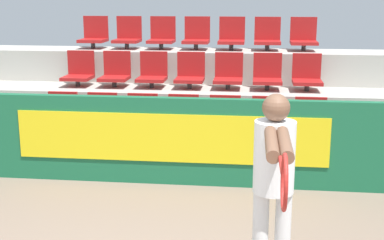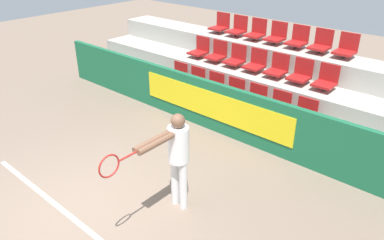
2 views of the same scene
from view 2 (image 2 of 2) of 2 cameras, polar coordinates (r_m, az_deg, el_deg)
name	(u,v)px [view 2 (image 2 of 2)]	position (r m, az deg, el deg)	size (l,w,h in m)	color
ground_plane	(75,211)	(6.45, -17.42, -13.13)	(30.00, 30.00, 0.00)	#7A6656
court_baseline	(68,215)	(6.41, -18.31, -13.55)	(4.61, 0.08, 0.01)	white
barrier_wall	(216,107)	(8.21, 3.66, 1.95)	(10.52, 0.14, 1.13)	#19603D
bleacher_tier_front	(229,113)	(8.73, 5.70, 1.12)	(10.12, 0.87, 0.50)	#ADA89E
bleacher_tier_middle	(251,92)	(9.29, 8.94, 4.25)	(10.12, 0.87, 1.00)	#ADA89E
bleacher_tier_back	(270,73)	(9.91, 11.82, 6.99)	(10.12, 0.87, 1.49)	#ADA89E
stadium_chair_0	(178,75)	(9.66, -2.19, 6.80)	(0.43, 0.45, 0.53)	#333333
stadium_chair_1	(195,81)	(9.29, 0.44, 6.00)	(0.43, 0.45, 0.53)	#333333
stadium_chair_2	(213,87)	(8.95, 3.27, 5.12)	(0.43, 0.45, 0.53)	#333333
stadium_chair_3	(233,93)	(8.63, 6.32, 4.15)	(0.43, 0.45, 0.53)	#333333
stadium_chair_4	(255,99)	(8.34, 9.57, 3.11)	(0.43, 0.45, 0.53)	#333333
stadium_chair_5	(278,107)	(8.08, 13.04, 1.98)	(0.43, 0.45, 0.53)	#333333
stadium_chair_6	(304,115)	(7.86, 16.71, 0.78)	(0.43, 0.45, 0.53)	#333333
stadium_chair_7	(200,49)	(10.12, 1.20, 10.73)	(0.43, 0.45, 0.53)	#333333
stadium_chair_8	(217,53)	(9.77, 3.85, 10.08)	(0.43, 0.45, 0.53)	#333333
stadium_chair_9	(236,58)	(9.45, 6.67, 9.37)	(0.43, 0.45, 0.53)	#333333
stadium_chair_10	(256,63)	(9.15, 9.68, 8.58)	(0.43, 0.45, 0.53)	#333333
stadium_chair_11	(277,68)	(8.87, 12.87, 7.72)	(0.43, 0.45, 0.53)	#333333
stadium_chair_12	(301,74)	(8.63, 16.23, 6.78)	(0.43, 0.45, 0.53)	#333333
stadium_chair_13	(326,80)	(8.42, 19.76, 5.77)	(0.43, 0.45, 0.53)	#333333
stadium_chair_14	(220,25)	(10.66, 4.34, 14.25)	(0.43, 0.45, 0.53)	#333333
stadium_chair_15	(238,28)	(10.33, 6.98, 13.72)	(0.43, 0.45, 0.53)	#333333
stadium_chair_16	(256,32)	(10.02, 9.77, 13.14)	(0.43, 0.45, 0.53)	#333333
stadium_chair_17	(276,35)	(9.74, 12.73, 12.48)	(0.43, 0.45, 0.53)	#333333
stadium_chair_18	(298,39)	(9.48, 15.83, 11.76)	(0.43, 0.45, 0.53)	#333333
stadium_chair_19	(321,44)	(9.26, 19.07, 10.95)	(0.43, 0.45, 0.53)	#333333
stadium_chair_20	(346,48)	(9.07, 22.45, 10.08)	(0.43, 0.45, 0.53)	#333333
tennis_player	(175,153)	(5.66, -2.59, -5.05)	(0.33, 1.59, 1.65)	silver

